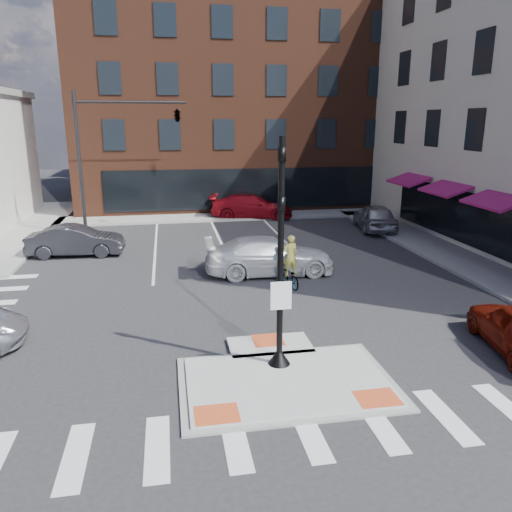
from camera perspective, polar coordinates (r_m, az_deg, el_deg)
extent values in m
plane|color=#28282B|center=(13.48, 3.03, -13.38)|extent=(120.00, 120.00, 0.00)
cube|color=gray|center=(13.04, 3.55, -14.30)|extent=(5.40, 3.60, 0.06)
cube|color=#A8A8A3|center=(13.02, 3.55, -14.18)|extent=(5.00, 3.20, 0.12)
cube|color=#A8A8A3|center=(14.84, 1.62, -10.27)|extent=(2.40, 1.40, 0.12)
cube|color=#D04B24|center=(11.70, -4.51, -17.56)|extent=(1.00, 0.80, 0.01)
cube|color=#D04B24|center=(12.57, 13.68, -15.48)|extent=(1.00, 0.80, 0.01)
cube|color=#D04B24|center=(15.08, 1.39, -9.57)|extent=(0.90, 0.90, 0.01)
cube|color=gray|center=(33.18, -24.33, 2.84)|extent=(3.00, 20.00, 0.15)
cube|color=gray|center=(26.21, 21.41, 0.12)|extent=(3.00, 24.00, 0.15)
cube|color=gray|center=(34.58, -0.37, 4.67)|extent=(26.00, 3.00, 0.15)
cube|color=#542A1A|center=(43.89, -2.70, 16.65)|extent=(24.00, 18.00, 15.00)
cube|color=beige|center=(44.74, -2.84, 26.56)|extent=(24.40, 18.40, 0.60)
cube|color=black|center=(35.28, -0.65, 7.72)|extent=(20.00, 0.12, 2.80)
cube|color=black|center=(26.51, 23.97, 3.63)|extent=(0.12, 16.00, 2.60)
cube|color=#B4186A|center=(25.91, 23.00, 6.53)|extent=(1.46, 3.00, 0.58)
cube|color=#B4186A|center=(31.07, 17.03, 8.34)|extent=(1.46, 3.00, 0.58)
cube|color=slate|center=(63.53, -11.58, 13.70)|extent=(10.00, 12.00, 10.00)
cube|color=brown|center=(66.54, 0.05, 14.92)|extent=(12.00, 12.00, 12.00)
cone|color=black|center=(13.66, 2.67, -11.32)|extent=(0.60, 0.60, 0.45)
cylinder|color=black|center=(12.64, 2.83, 0.33)|extent=(0.16, 0.16, 5.80)
cube|color=white|center=(12.86, 2.88, -4.55)|extent=(0.55, 0.04, 0.75)
imported|color=black|center=(12.27, 2.96, 9.84)|extent=(0.18, 0.22, 1.10)
imported|color=black|center=(12.44, 2.88, 4.33)|extent=(0.18, 0.22, 1.10)
cylinder|color=black|center=(29.98, -19.49, 9.74)|extent=(0.20, 0.20, 8.00)
cylinder|color=black|center=(29.56, -14.11, 16.69)|extent=(6.00, 0.14, 0.14)
imported|color=black|center=(29.51, -9.00, 15.79)|extent=(0.48, 2.24, 0.90)
imported|color=white|center=(21.47, 1.54, 0.02)|extent=(5.58, 2.36, 1.61)
imported|color=#2A292F|center=(25.95, -19.90, 1.66)|extent=(4.61, 1.79, 1.50)
imported|color=#A5A6AC|center=(30.98, 13.41, 4.37)|extent=(2.64, 4.97, 1.61)
imported|color=maroon|center=(33.94, -0.51, 5.71)|extent=(5.87, 3.32, 1.61)
imported|color=#3F3F44|center=(20.01, 3.90, -2.27)|extent=(0.80, 1.71, 0.86)
imported|color=#D9CD4C|center=(19.77, 3.95, 0.06)|extent=(0.65, 0.48, 1.65)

